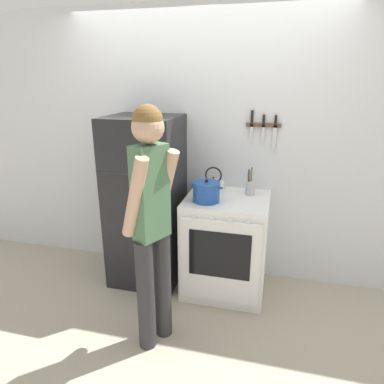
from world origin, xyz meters
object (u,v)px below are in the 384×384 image
at_px(dutch_oven_pot, 206,192).
at_px(stove_range, 225,245).
at_px(person, 151,218).
at_px(utensil_jar, 250,187).
at_px(refrigerator, 146,202).
at_px(tea_kettle, 213,185).

bearing_deg(dutch_oven_pot, stove_range, 32.15).
distance_m(dutch_oven_pot, person, 0.72).
relative_size(utensil_jar, person, 0.14).
distance_m(refrigerator, utensil_jar, 0.98).
relative_size(stove_range, dutch_oven_pot, 3.27).
height_order(tea_kettle, utensil_jar, utensil_jar).
bearing_deg(tea_kettle, person, -105.14).
xyz_separation_m(refrigerator, utensil_jar, (0.96, 0.12, 0.18)).
distance_m(tea_kettle, utensil_jar, 0.33).
height_order(refrigerator, utensil_jar, refrigerator).
bearing_deg(person, refrigerator, 50.97).
relative_size(stove_range, person, 0.52).
bearing_deg(dutch_oven_pot, person, -109.58).
bearing_deg(person, stove_range, -0.78).
bearing_deg(person, tea_kettle, 11.55).
bearing_deg(refrigerator, stove_range, -3.42).
bearing_deg(refrigerator, person, -65.72).
distance_m(stove_range, tea_kettle, 0.56).
xyz_separation_m(dutch_oven_pot, utensil_jar, (0.35, 0.27, -0.02)).
xyz_separation_m(utensil_jar, person, (-0.59, -0.94, 0.03)).
relative_size(tea_kettle, utensil_jar, 1.01).
relative_size(stove_range, tea_kettle, 3.60).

